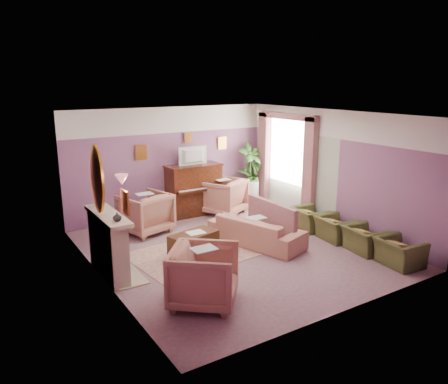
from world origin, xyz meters
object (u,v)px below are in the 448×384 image
floral_armchair_right (223,195)px  olive_chair_c (336,225)px  television (194,155)px  side_table (250,193)px  floral_armchair_front (204,273)px  olive_chair_a (400,248)px  olive_chair_d (310,215)px  coffee_table (194,244)px  piano (194,190)px  sofa (256,226)px  floral_armchair_left (145,211)px  olive_chair_b (365,236)px

floral_armchair_right → olive_chair_c: 3.18m
television → side_table: 2.15m
floral_armchair_front → side_table: 5.79m
floral_armchair_front → olive_chair_c: (3.88, 0.95, -0.17)m
television → olive_chair_a: size_ratio=0.99×
side_table → olive_chair_d: bearing=-90.6°
side_table → coffee_table: bearing=-142.3°
piano → television: size_ratio=1.75×
sofa → floral_armchair_right: (0.60, 2.29, 0.10)m
sofa → side_table: sofa is taller
floral_armchair_left → olive_chair_c: bearing=-38.7°
floral_armchair_right → piano: bearing=150.4°
piano → olive_chair_c: (1.72, -3.38, -0.30)m
floral_armchair_front → olive_chair_a: 3.95m
olive_chair_d → coffee_table: bearing=177.8°
floral_armchair_left → side_table: (3.40, 0.61, -0.17)m
floral_armchair_left → floral_armchair_front: (-0.51, -3.65, 0.00)m
piano → olive_chair_b: piano is taller
coffee_table → floral_armchair_right: bearing=45.9°
television → floral_armchair_right: bearing=-26.3°
piano → olive_chair_d: piano is taller
olive_chair_a → olive_chair_b: same height
sofa → side_table: 3.10m
coffee_table → floral_armchair_front: floral_armchair_front is taller
olive_chair_a → side_table: 4.96m
piano → sofa: piano is taller
piano → olive_chair_b: (1.72, -4.20, -0.30)m
olive_chair_b → side_table: bearing=89.6°
floral_armchair_right → olive_chair_b: bearing=-74.6°
coffee_table → piano: bearing=61.5°
television → olive_chair_a: 5.41m
piano → floral_armchair_front: bearing=-116.5°
floral_armchair_left → floral_armchair_right: (2.32, 0.30, 0.00)m
floral_armchair_left → olive_chair_d: 3.86m
floral_armchair_left → side_table: 3.46m
piano → coffee_table: bearing=-118.5°
coffee_table → olive_chair_c: 3.19m
television → floral_armchair_front: size_ratio=0.77×
television → floral_armchair_front: bearing=-116.8°
coffee_table → floral_armchair_front: bearing=-113.7°
television → coffee_table: 3.06m
olive_chair_a → olive_chair_c: bearing=90.0°
floral_armchair_left → olive_chair_a: bearing=-52.2°
piano → television: (0.00, -0.05, 0.95)m
floral_armchair_front → olive_chair_c: 4.00m
floral_armchair_left → sofa: bearing=-49.3°
piano → floral_armchair_front: 4.84m
floral_armchair_right → olive_chair_c: floral_armchair_right is taller
floral_armchair_left → olive_chair_c: 4.32m
coffee_table → sofa: sofa is taller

